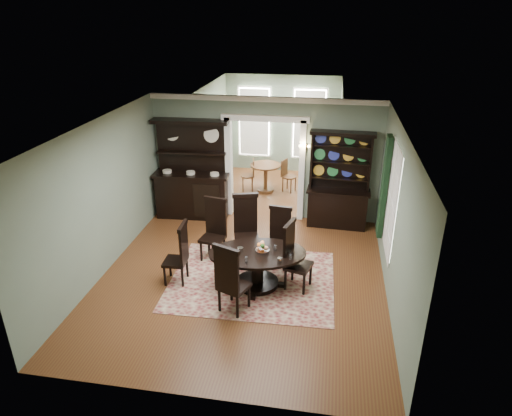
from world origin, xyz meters
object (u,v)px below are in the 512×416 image
at_px(parlor_table, 266,174).
at_px(welsh_dresser, 338,193).
at_px(sideboard, 192,184).
at_px(dining_table, 257,262).

bearing_deg(parlor_table, welsh_dresser, -42.78).
height_order(sideboard, parlor_table, sideboard).
bearing_deg(welsh_dresser, dining_table, -114.21).
relative_size(dining_table, sideboard, 0.82).
bearing_deg(dining_table, welsh_dresser, 51.92).
distance_m(welsh_dresser, parlor_table, 2.77).
height_order(dining_table, sideboard, sideboard).
distance_m(dining_table, sideboard, 3.58).
relative_size(welsh_dresser, parlor_table, 2.67).
bearing_deg(parlor_table, sideboard, -129.26).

